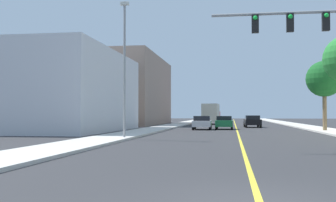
% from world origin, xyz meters
% --- Properties ---
extents(ground, '(192.00, 192.00, 0.00)m').
position_xyz_m(ground, '(0.00, 42.00, 0.00)').
color(ground, '#2D2D30').
extents(sidewalk_left, '(3.05, 168.00, 0.15)m').
position_xyz_m(sidewalk_left, '(-8.58, 42.00, 0.07)').
color(sidewalk_left, beige).
rests_on(sidewalk_left, ground).
extents(sidewalk_right, '(3.05, 168.00, 0.15)m').
position_xyz_m(sidewalk_right, '(8.58, 42.00, 0.07)').
color(sidewalk_right, beige).
rests_on(sidewalk_right, ground).
extents(lane_marking_center, '(0.16, 144.00, 0.01)m').
position_xyz_m(lane_marking_center, '(0.00, 42.00, 0.00)').
color(lane_marking_center, yellow).
rests_on(lane_marking_center, ground).
extents(building_left_near, '(15.59, 18.88, 7.77)m').
position_xyz_m(building_left_near, '(-19.34, 30.40, 3.88)').
color(building_left_near, silver).
rests_on(building_left_near, ground).
extents(building_left_far, '(12.58, 23.02, 10.53)m').
position_xyz_m(building_left_far, '(-17.84, 55.07, 5.27)').
color(building_left_far, gray).
rests_on(building_left_far, ground).
extents(street_lamp, '(0.56, 0.28, 9.01)m').
position_xyz_m(street_lamp, '(-7.56, 18.43, 5.09)').
color(street_lamp, gray).
rests_on(street_lamp, sidewalk_left).
extents(palm_far, '(3.38, 3.38, 6.50)m').
position_xyz_m(palm_far, '(8.07, 32.13, 4.92)').
color(palm_far, brown).
rests_on(palm_far, sidewalk_right).
extents(car_silver, '(2.01, 4.14, 1.45)m').
position_xyz_m(car_silver, '(-3.65, 35.79, 0.76)').
color(car_silver, '#BCBCC1').
rests_on(car_silver, ground).
extents(car_black, '(2.06, 4.33, 1.48)m').
position_xyz_m(car_black, '(1.99, 43.89, 0.77)').
color(car_black, black).
rests_on(car_black, ground).
extents(car_green, '(1.86, 4.04, 1.44)m').
position_xyz_m(car_green, '(-1.34, 36.95, 0.74)').
color(car_green, '#196638').
rests_on(car_green, ground).
extents(delivery_truck, '(2.67, 8.55, 3.24)m').
position_xyz_m(delivery_truck, '(-3.80, 58.43, 1.71)').
color(delivery_truck, red).
rests_on(delivery_truck, ground).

